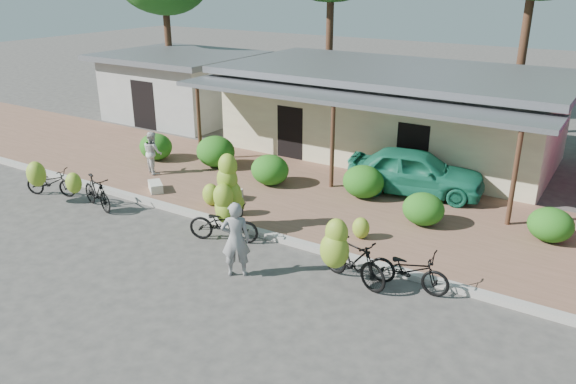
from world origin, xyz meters
name	(u,v)px	position (x,y,z in m)	size (l,w,h in m)	color
ground	(214,265)	(0.00, 0.00, 0.00)	(100.00, 100.00, 0.00)	#3D3B39
sidewalk	(315,199)	(0.00, 5.00, 0.06)	(60.00, 6.00, 0.12)	#885D49
curb	(260,233)	(0.00, 2.00, 0.07)	(60.00, 0.25, 0.15)	#A8A399
shop_main	(391,111)	(0.00, 10.93, 1.72)	(13.00, 8.50, 3.35)	beige
shop_grey	(180,85)	(-11.00, 10.99, 1.62)	(7.00, 6.00, 3.15)	#A6A7A1
hedge_0	(156,147)	(-6.98, 5.17, 0.62)	(1.27, 1.14, 0.99)	#195513
hedge_1	(216,151)	(-4.54, 5.71, 0.68)	(1.44, 1.30, 1.13)	#195513
hedge_2	(270,170)	(-1.83, 5.21, 0.62)	(1.29, 1.16, 1.01)	#195513
hedge_3	(363,182)	(1.27, 5.81, 0.63)	(1.31, 1.18, 1.02)	#195513
hedge_4	(423,209)	(3.57, 4.83, 0.58)	(1.17, 1.05, 0.91)	#195513
hedge_5	(551,225)	(6.74, 5.59, 0.57)	(1.16, 1.04, 0.90)	#195513
bike_far_left	(48,180)	(-7.32, 0.73, 0.57)	(1.82, 1.47, 1.35)	black
bike_left	(94,191)	(-5.31, 0.86, 0.58)	(1.78, 1.30, 1.29)	black
bike_center	(226,208)	(-0.72, 1.45, 0.84)	(2.01, 1.46, 2.28)	black
bike_right	(348,256)	(3.19, 0.92, 0.74)	(1.97, 1.42, 1.78)	black
bike_far_right	(409,270)	(4.43, 1.50, 0.49)	(1.89, 0.74, 0.98)	black
loose_banana_a	(211,195)	(-2.32, 2.74, 0.46)	(0.55, 0.47, 0.69)	#99AD2B
loose_banana_b	(236,204)	(-1.26, 2.60, 0.44)	(0.52, 0.44, 0.65)	#99AD2B
loose_banana_c	(361,228)	(2.50, 3.08, 0.41)	(0.47, 0.40, 0.59)	#99AD2B
sack_near	(228,194)	(-2.23, 3.46, 0.27)	(0.85, 0.40, 0.30)	white
sack_far	(156,187)	(-4.63, 2.73, 0.26)	(0.75, 0.38, 0.28)	white
vendor	(236,239)	(0.76, -0.06, 0.93)	(0.68, 0.44, 1.86)	gray
bystander	(153,152)	(-5.95, 4.00, 0.86)	(0.72, 0.56, 1.49)	silver
teal_van	(415,171)	(2.51, 7.00, 0.85)	(1.72, 4.27, 1.45)	#1B7A5A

